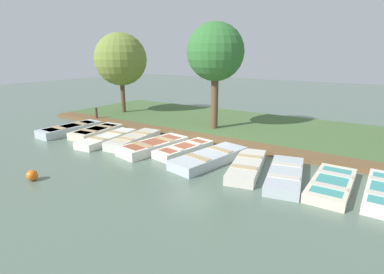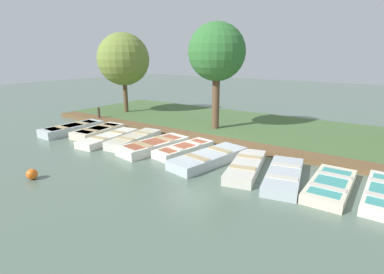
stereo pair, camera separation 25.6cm
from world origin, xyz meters
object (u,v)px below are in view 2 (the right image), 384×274
Objects in this scene: rowboat_0 at (72,128)px; rowboat_7 at (246,166)px; rowboat_1 at (98,131)px; rowboat_8 at (284,176)px; rowboat_3 at (134,139)px; buoy at (32,174)px; park_tree_far_left at (123,59)px; park_tree_left at (217,53)px; rowboat_10 at (384,194)px; rowboat_9 at (330,185)px; rowboat_2 at (109,138)px; rowboat_5 at (184,149)px; rowboat_6 at (209,158)px; rowboat_4 at (154,145)px; mooring_post_near at (99,114)px.

rowboat_0 reaches higher than rowboat_7.
rowboat_8 is at bearing 82.45° from rowboat_1.
rowboat_3 is at bearing 82.53° from rowboat_1.
buoy is (4.90, -7.33, 0.01)m from rowboat_8.
buoy is (4.78, 4.64, -0.03)m from rowboat_0.
rowboat_1 is at bearing 31.03° from park_tree_far_left.
park_tree_left is at bearing 168.59° from buoy.
rowboat_10 is at bearing 85.50° from rowboat_8.
park_tree_left reaches higher than rowboat_7.
rowboat_9 is (-0.23, 13.45, -0.06)m from rowboat_0.
rowboat_5 is at bearing 92.76° from rowboat_2.
park_tree_left is at bearing 148.17° from rowboat_3.
park_tree_left is (-4.48, -3.95, 4.14)m from rowboat_7.
buoy is (5.01, -8.81, 0.03)m from rowboat_9.
rowboat_0 is at bearing 13.70° from park_tree_far_left.
rowboat_7 reaches higher than rowboat_9.
rowboat_10 is at bearing 86.63° from rowboat_2.
park_tree_far_left is (-5.24, -13.27, 3.71)m from rowboat_8.
rowboat_6 is (-0.16, 8.89, -0.02)m from rowboat_0.
rowboat_2 is at bearing -77.46° from rowboat_3.
park_tree_left reaches higher than rowboat_9.
rowboat_3 is 9.00m from rowboat_9.
rowboat_8 reaches higher than rowboat_5.
rowboat_6 is 0.63× the size of park_tree_left.
rowboat_4 is 4.56m from rowboat_7.
rowboat_10 is at bearing 117.20° from buoy.
rowboat_0 is 1.07× the size of rowboat_10.
rowboat_1 is 0.92× the size of rowboat_3.
park_tree_left is (-4.57, -5.42, 4.14)m from rowboat_8.
rowboat_7 is 0.60× the size of park_tree_far_left.
rowboat_0 is at bearing -79.27° from rowboat_4.
rowboat_4 is at bearing -89.78° from rowboat_9.
rowboat_4 is at bearing 88.35° from rowboat_2.
rowboat_3 is 3.58× the size of mooring_post_near.
rowboat_1 is at bearing -91.54° from rowboat_9.
rowboat_10 is 0.57× the size of park_tree_far_left.
rowboat_3 is 1.02× the size of rowboat_10.
rowboat_8 is at bearing 82.14° from rowboat_3.
rowboat_2 is 1.14× the size of rowboat_5.
rowboat_5 is at bearing 61.17° from park_tree_far_left.
park_tree_left is (-4.74, 3.46, 4.15)m from rowboat_2.
rowboat_3 is at bearing -89.76° from rowboat_4.
rowboat_1 reaches higher than rowboat_2.
park_tree_far_left is 0.97× the size of park_tree_left.
rowboat_6 is 1.22× the size of rowboat_9.
rowboat_1 is 3.28× the size of mooring_post_near.
rowboat_3 and rowboat_4 have the same top height.
rowboat_7 is (-0.21, 10.50, -0.04)m from rowboat_0.
rowboat_1 is 11.84m from rowboat_9.
rowboat_9 is at bearing 102.03° from rowboat_6.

